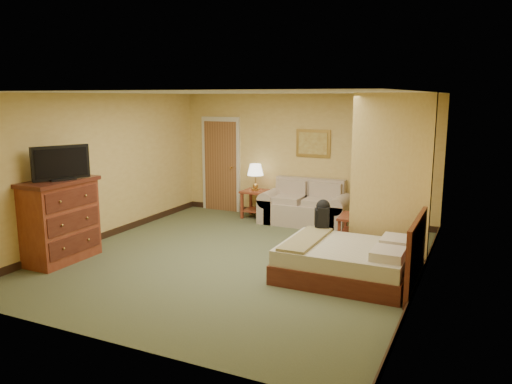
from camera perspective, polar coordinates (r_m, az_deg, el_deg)
The scene contains 17 objects.
floor at distance 8.00m, azimuth -2.05°, elevation -7.68°, with size 6.00×6.00×0.00m, color #4E5537.
ceiling at distance 7.58m, azimuth -2.19°, elevation 11.29°, with size 6.00×6.00×0.00m, color white.
back_wall at distance 10.41m, azimuth 5.48°, elevation 3.97°, with size 5.50×0.02×2.60m, color tan.
left_wall at distance 9.26m, azimuth -17.44°, elevation 2.66°, with size 0.02×6.00×2.60m, color tan.
right_wall at distance 6.89m, azimuth 18.66°, elevation -0.11°, with size 0.02×6.00×2.60m, color tan.
partition at distance 7.87m, azimuth 15.13°, elevation 1.41°, with size 1.20×0.15×2.60m, color tan.
door at distance 11.22m, azimuth -4.02°, elevation 3.11°, with size 0.94×0.16×2.10m.
baseboard at distance 10.62m, azimuth 5.35°, elevation -2.69°, with size 5.50×0.02×0.12m, color black.
loveseat at distance 10.12m, azimuth 5.65°, elevation -2.03°, with size 1.78×0.83×0.90m.
side_table at distance 10.60m, azimuth -0.07°, elevation -0.87°, with size 0.53×0.53×0.59m.
table_lamp at distance 10.49m, azimuth -0.07°, elevation 2.49°, with size 0.34×0.34×0.56m.
coffee_table at distance 9.12m, azimuth 11.68°, elevation -3.49°, with size 0.74×0.74×0.44m.
wall_picture at distance 10.29m, azimuth 6.54°, elevation 5.54°, with size 0.73×0.04×0.56m.
dresser at distance 8.33m, azimuth -21.46°, elevation -3.02°, with size 0.64×1.21×1.29m.
tv at distance 8.11m, azimuth -21.41°, elevation 3.01°, with size 0.42×0.81×0.53m.
bed at distance 7.21m, azimuth 10.70°, elevation -7.72°, with size 1.88×1.52×0.98m.
backpack at distance 7.92m, azimuth 7.66°, elevation -2.45°, with size 0.27×0.32×0.47m.
Camera 1 is at (3.48, -6.74, 2.54)m, focal length 35.00 mm.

